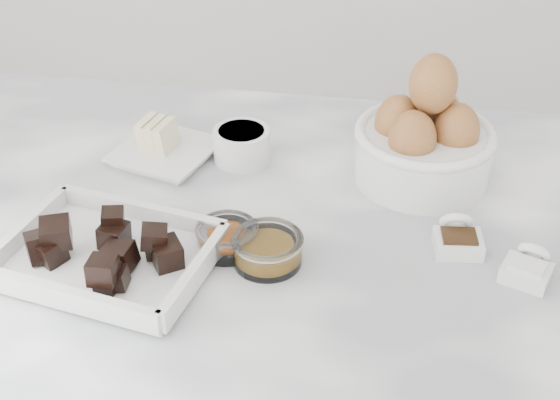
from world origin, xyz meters
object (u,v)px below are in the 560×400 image
Objects in this scene: chocolate_dish at (107,249)px; butter_plate at (164,146)px; sugar_ramekin at (242,144)px; egg_bowl at (425,140)px; zest_bowl at (227,237)px; salt_spoon at (528,267)px; vanilla_spoon at (458,238)px; honey_bowl at (267,249)px.

butter_plate is at bearing 91.38° from chocolate_dish.
sugar_ramekin is 0.26m from egg_bowl.
sugar_ramekin is 0.42× the size of egg_bowl.
sugar_ramekin reaches higher than zest_bowl.
salt_spoon is (0.38, -0.20, -0.01)m from sugar_ramekin.
egg_bowl is at bearing -1.41° from sugar_ramekin.
sugar_ramekin is (0.11, 0.26, 0.00)m from chocolate_dish.
vanilla_spoon reaches higher than salt_spoon.
salt_spoon is at bearing -57.32° from egg_bowl.
vanilla_spoon is (0.05, -0.15, -0.05)m from egg_bowl.
egg_bowl reaches higher than chocolate_dish.
egg_bowl is 0.24m from salt_spoon.
sugar_ramekin is at bearing 4.98° from butter_plate.
honey_bowl is (0.19, -0.22, 0.00)m from butter_plate.
butter_plate reaches higher than zest_bowl.
egg_bowl is at bearing 41.12° from zest_bowl.
chocolate_dish is 0.25m from butter_plate.
egg_bowl is at bearing 0.55° from butter_plate.
butter_plate is 0.44m from vanilla_spoon.
honey_bowl is 1.17× the size of vanilla_spoon.
butter_plate reaches higher than vanilla_spoon.
sugar_ramekin reaches higher than salt_spoon.
chocolate_dish is 3.12× the size of honey_bowl.
honey_bowl is 0.06m from zest_bowl.
zest_bowl is (0.02, -0.21, -0.01)m from sugar_ramekin.
chocolate_dish is 0.49m from salt_spoon.
salt_spoon is (0.36, 0.01, -0.00)m from zest_bowl.
egg_bowl reaches higher than butter_plate.
vanilla_spoon is at bearing 14.31° from chocolate_dish.
chocolate_dish is 3.51× the size of zest_bowl.
butter_plate is at bearing -175.02° from sugar_ramekin.
chocolate_dish reaches higher than butter_plate.
chocolate_dish is 0.42m from vanilla_spoon.
salt_spoon is at bearing -28.44° from vanilla_spoon.
chocolate_dish reaches higher than salt_spoon.
vanilla_spoon is at bearing -19.83° from butter_plate.
egg_bowl reaches higher than honey_bowl.
honey_bowl is at bearing -129.08° from egg_bowl.
egg_bowl is (0.26, -0.01, 0.03)m from sugar_ramekin.
honey_bowl is at bearing -163.60° from vanilla_spoon.
vanilla_spoon is (0.22, 0.07, -0.00)m from honey_bowl.
zest_bowl is at bearing -55.16° from butter_plate.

